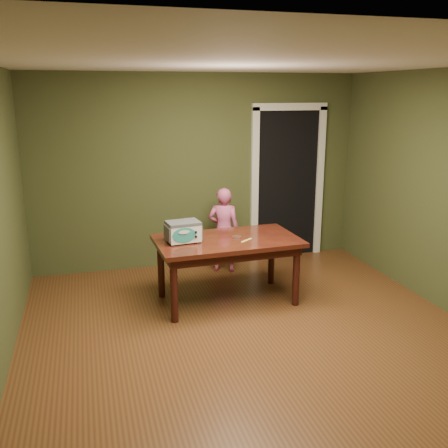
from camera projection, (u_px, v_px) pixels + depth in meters
name	position (u px, v px, depth m)	size (l,w,h in m)	color
floor	(258.00, 345.00, 4.79)	(5.00, 5.00, 0.00)	brown
room_shell	(262.00, 168.00, 4.35)	(4.52, 5.02, 2.61)	#3D4524
doorway	(279.00, 181.00, 7.44)	(1.10, 0.66, 2.25)	black
dining_table	(227.00, 247.00, 5.63)	(1.64, 0.96, 0.75)	#37100C
toy_oven	(183.00, 231.00, 5.46)	(0.40, 0.30, 0.23)	#4C4F54
baking_pan	(237.00, 237.00, 5.63)	(0.10, 0.10, 0.02)	silver
spatula	(247.00, 240.00, 5.54)	(0.18, 0.03, 0.01)	#EAE166
child	(224.00, 230.00, 6.62)	(0.42, 0.27, 1.14)	#D5588D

